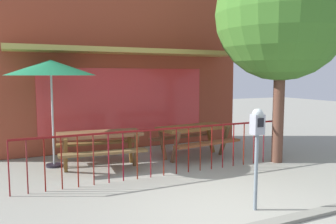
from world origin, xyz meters
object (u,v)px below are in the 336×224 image
Objects in this scene: picnic_table_left at (100,140)px; street_tree at (282,15)px; picnic_table_right at (194,133)px; parking_meter_near at (257,132)px; patio_umbrella at (51,68)px.

picnic_table_left is 4.91m from street_tree.
parking_meter_near is at bearing -103.80° from picnic_table_right.
patio_umbrella is at bearing 159.43° from street_tree.
patio_umbrella is at bearing 170.16° from picnic_table_right.
picnic_table_right is 3.47m from parking_meter_near.
patio_umbrella is (-0.91, 0.49, 1.55)m from picnic_table_left.
street_tree is (2.35, 2.09, 2.17)m from parking_meter_near.
picnic_table_right is 3.38m from street_tree.
picnic_table_right is 0.40× the size of street_tree.
parking_meter_near is (2.42, -3.88, -0.98)m from patio_umbrella.
parking_meter_near is at bearing -58.06° from patio_umbrella.
picnic_table_right is at bearing 141.28° from street_tree.
parking_meter_near is 3.82m from street_tree.
parking_meter_near is at bearing -138.25° from street_tree.
parking_meter_near is (1.51, -3.39, 0.57)m from picnic_table_left.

